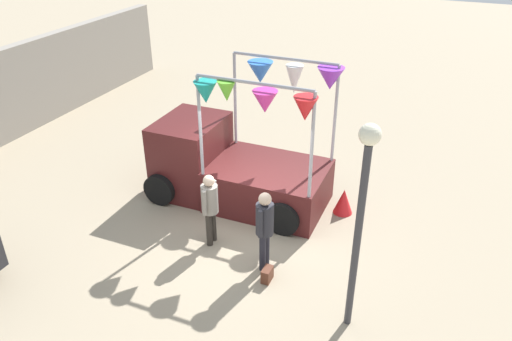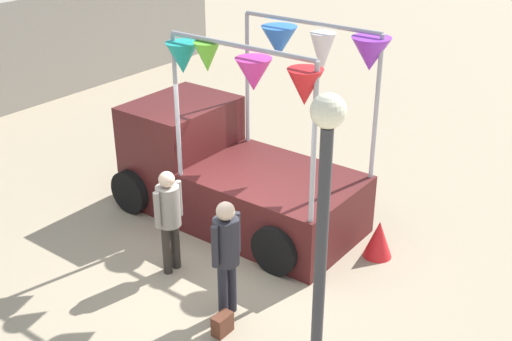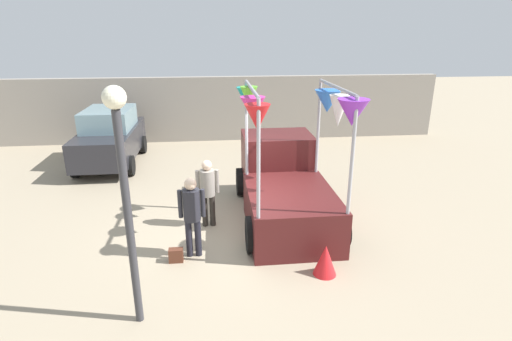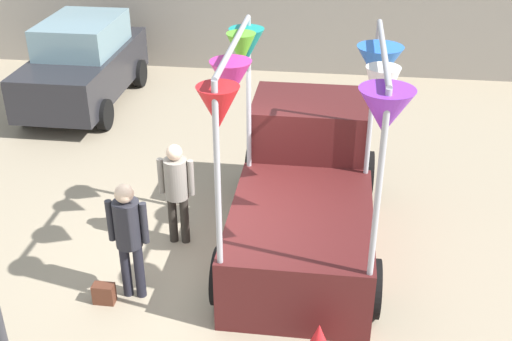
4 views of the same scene
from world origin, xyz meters
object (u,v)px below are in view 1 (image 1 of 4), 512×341
at_px(handbag, 267,274).
at_px(folded_kite_bundle_crimson, 344,201).
at_px(vendor_truck, 229,162).
at_px(person_customer, 265,224).
at_px(street_lamp, 362,202).
at_px(person_vendor, 210,203).

xyz_separation_m(handbag, folded_kite_bundle_crimson, (2.82, -0.74, 0.16)).
relative_size(vendor_truck, person_customer, 2.49).
bearing_deg(vendor_truck, street_lamp, -129.12).
relative_size(person_customer, folded_kite_bundle_crimson, 2.81).
bearing_deg(person_vendor, folded_kite_bundle_crimson, -46.10).
height_order(person_customer, folded_kite_bundle_crimson, person_customer).
bearing_deg(person_customer, street_lamp, -113.23).
relative_size(person_vendor, street_lamp, 0.44).
relative_size(person_vendor, folded_kite_bundle_crimson, 2.68).
bearing_deg(folded_kite_bundle_crimson, person_vendor, 133.90).
bearing_deg(vendor_truck, person_customer, -140.62).
bearing_deg(handbag, person_vendor, 66.66).
height_order(person_vendor, folded_kite_bundle_crimson, person_vendor).
height_order(vendor_truck, handbag, vendor_truck).
distance_m(handbag, street_lamp, 2.85).
bearing_deg(person_customer, person_vendor, 77.06).
distance_m(handbag, folded_kite_bundle_crimson, 2.92).
distance_m(vendor_truck, folded_kite_bundle_crimson, 2.79).
distance_m(vendor_truck, handbag, 3.25).
bearing_deg(street_lamp, person_customer, 66.77).
distance_m(person_customer, folded_kite_bundle_crimson, 2.74).
relative_size(person_customer, person_vendor, 1.05).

